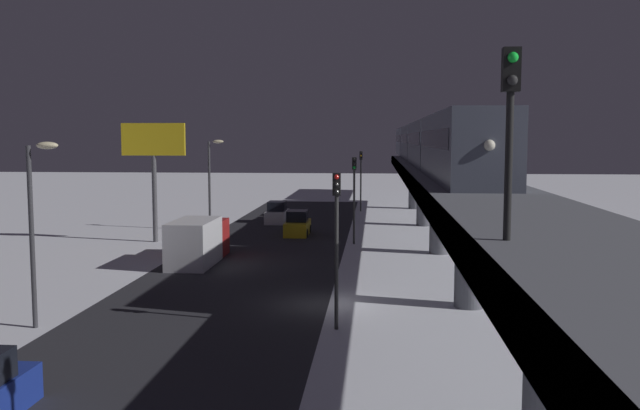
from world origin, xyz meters
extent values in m
plane|color=white|center=(0.00, 0.00, 0.00)|extent=(240.00, 240.00, 0.00)
cube|color=#28282D|center=(5.34, 0.00, 0.00)|extent=(11.00, 103.90, 0.01)
cube|color=slate|center=(-6.69, 0.00, 5.25)|extent=(5.00, 103.90, 0.80)
cube|color=#38383D|center=(-4.31, 0.00, 5.25)|extent=(0.24, 101.83, 0.80)
cylinder|color=slate|center=(-6.69, -44.53, 2.42)|extent=(1.40, 1.40, 4.85)
cylinder|color=slate|center=(-6.69, -29.69, 2.42)|extent=(1.40, 1.40, 4.85)
cylinder|color=slate|center=(-6.69, -14.84, 2.42)|extent=(1.40, 1.40, 4.85)
cylinder|color=slate|center=(-6.69, 0.00, 2.42)|extent=(1.40, 1.40, 4.85)
cylinder|color=slate|center=(-6.69, 14.84, 2.42)|extent=(1.40, 1.40, 4.85)
cube|color=#4C5160|center=(-6.69, -4.37, 7.35)|extent=(2.90, 18.00, 3.40)
cube|color=black|center=(-6.69, -4.37, 7.76)|extent=(2.94, 16.20, 0.90)
cube|color=#4C5160|center=(-6.69, -22.97, 7.35)|extent=(2.90, 18.00, 3.40)
cube|color=black|center=(-6.69, -22.97, 7.76)|extent=(2.94, 16.20, 0.90)
cube|color=#4C5160|center=(-6.69, -41.57, 7.35)|extent=(2.90, 18.00, 3.40)
cube|color=black|center=(-6.69, -41.57, 7.76)|extent=(2.94, 16.20, 0.90)
cube|color=#4C5160|center=(-6.69, -60.17, 7.35)|extent=(2.90, 18.00, 3.40)
cube|color=black|center=(-6.69, -60.17, 7.76)|extent=(2.94, 16.20, 0.90)
sphere|color=white|center=(-6.69, 4.68, 7.52)|extent=(0.44, 0.44, 0.44)
cylinder|color=black|center=(-5.08, 17.01, 7.25)|extent=(0.16, 0.16, 3.20)
cube|color=black|center=(-5.08, 17.01, 9.20)|extent=(0.36, 0.28, 0.90)
sphere|color=#19F23F|center=(-5.08, 17.17, 9.43)|extent=(0.22, 0.22, 0.22)
sphere|color=#333333|center=(-5.08, 17.17, 8.97)|extent=(0.22, 0.22, 0.22)
cube|color=gold|center=(3.94, -22.94, 0.55)|extent=(1.80, 4.24, 1.10)
cube|color=black|center=(3.94, -22.94, 1.54)|extent=(1.58, 2.04, 0.87)
cylinder|color=black|center=(4.79, -24.26, 0.32)|extent=(0.20, 0.64, 0.64)
cylinder|color=black|center=(3.08, -24.26, 0.32)|extent=(0.20, 0.64, 0.64)
cylinder|color=black|center=(4.79, -21.63, 0.32)|extent=(0.20, 0.64, 0.64)
cylinder|color=black|center=(3.08, -21.63, 0.32)|extent=(0.20, 0.64, 0.64)
cube|color=silver|center=(6.74, -30.79, 0.55)|extent=(1.80, 4.22, 1.10)
cube|color=black|center=(6.74, -30.79, 1.54)|extent=(1.58, 2.03, 0.87)
cube|color=#A51E1E|center=(8.74, -12.91, 1.20)|extent=(2.30, 2.20, 2.40)
cube|color=silver|center=(8.74, -9.11, 1.40)|extent=(2.40, 5.00, 2.80)
cylinder|color=#2D2D2D|center=(-0.76, 4.22, 2.75)|extent=(0.16, 0.16, 5.50)
cube|color=black|center=(-0.76, 4.22, 5.95)|extent=(0.32, 0.32, 0.90)
sphere|color=red|center=(-0.76, 4.40, 6.25)|extent=(0.20, 0.20, 0.20)
sphere|color=black|center=(-0.76, 4.40, 5.95)|extent=(0.20, 0.20, 0.20)
sphere|color=black|center=(-0.76, 4.40, 5.65)|extent=(0.20, 0.20, 0.20)
cylinder|color=#2D2D2D|center=(-0.76, -18.47, 2.75)|extent=(0.16, 0.16, 5.50)
cube|color=black|center=(-0.76, -18.47, 5.95)|extent=(0.32, 0.32, 0.90)
sphere|color=black|center=(-0.76, -18.29, 6.25)|extent=(0.20, 0.20, 0.20)
sphere|color=black|center=(-0.76, -18.29, 5.95)|extent=(0.20, 0.20, 0.20)
sphere|color=#19E53F|center=(-0.76, -18.29, 5.65)|extent=(0.20, 0.20, 0.20)
cylinder|color=#2D2D2D|center=(-0.76, -41.17, 2.75)|extent=(0.16, 0.16, 5.50)
cube|color=black|center=(-0.76, -41.17, 5.95)|extent=(0.32, 0.32, 0.90)
sphere|color=black|center=(-0.76, -40.99, 6.25)|extent=(0.20, 0.20, 0.20)
sphere|color=yellow|center=(-0.76, -40.99, 5.95)|extent=(0.20, 0.20, 0.20)
sphere|color=black|center=(-0.76, -40.99, 5.65)|extent=(0.20, 0.20, 0.20)
cylinder|color=#4C4C51|center=(14.20, -18.37, 3.25)|extent=(0.36, 0.36, 6.50)
cube|color=yellow|center=(14.20, -18.37, 7.70)|extent=(4.80, 0.30, 2.40)
cylinder|color=#38383D|center=(11.64, 5.00, 3.75)|extent=(0.20, 0.20, 7.50)
ellipsoid|color=#F4E5B2|center=(10.84, 5.00, 7.50)|extent=(0.90, 0.44, 0.30)
cylinder|color=#38383D|center=(11.64, -25.00, 3.75)|extent=(0.20, 0.20, 7.50)
ellipsoid|color=#F4E5B2|center=(10.84, -25.00, 7.50)|extent=(0.90, 0.44, 0.30)
camera|label=1|loc=(-2.31, 31.56, 7.79)|focal=38.43mm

